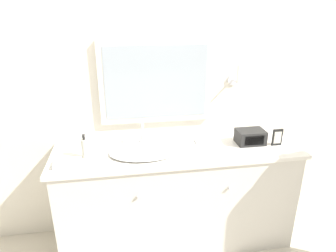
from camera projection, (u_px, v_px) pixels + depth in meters
wall_back at (171, 90)px, 2.48m from camera, size 8.00×0.18×2.55m
vanity_counter at (177, 196)px, 2.50m from camera, size 1.93×0.56×0.88m
sink_basin at (145, 151)px, 2.27m from camera, size 0.53×0.39×0.18m
soap_bottle at (85, 148)px, 2.19m from camera, size 0.05×0.05×0.18m
appliance_box at (250, 137)px, 2.42m from camera, size 0.22×0.16×0.11m
picture_frame at (277, 137)px, 2.38m from camera, size 0.08×0.01×0.14m
hand_towel_near_sink at (67, 163)px, 2.09m from camera, size 0.18×0.12×0.04m
metal_tray at (204, 141)px, 2.47m from camera, size 0.15×0.10×0.01m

